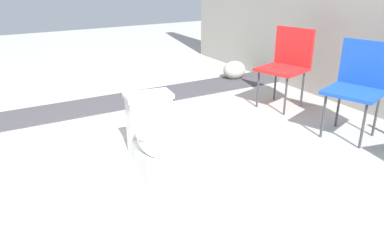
{
  "coord_description": "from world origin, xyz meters",
  "views": [
    {
      "loc": [
        2.66,
        -0.87,
        1.4
      ],
      "look_at": [
        0.29,
        0.48,
        0.3
      ],
      "focal_mm": 35.0,
      "sensor_mm": 36.0,
      "label": 1
    }
  ],
  "objects_px": {
    "folding_chair_middle": "(360,79)",
    "boulder_near": "(234,70)",
    "folding_chair_left": "(288,59)",
    "toilet": "(158,137)"
  },
  "relations": [
    {
      "from": "boulder_near",
      "to": "folding_chair_left",
      "type": "bearing_deg",
      "value": -6.97
    },
    {
      "from": "folding_chair_middle",
      "to": "boulder_near",
      "type": "xyz_separation_m",
      "value": [
        -2.03,
        0.14,
        -0.39
      ]
    },
    {
      "from": "toilet",
      "to": "boulder_near",
      "type": "xyz_separation_m",
      "value": [
        -1.68,
        1.92,
        -0.1
      ]
    },
    {
      "from": "toilet",
      "to": "boulder_near",
      "type": "bearing_deg",
      "value": 137.91
    },
    {
      "from": "folding_chair_middle",
      "to": "folding_chair_left",
      "type": "bearing_deg",
      "value": -108.93
    },
    {
      "from": "toilet",
      "to": "folding_chair_middle",
      "type": "height_order",
      "value": "folding_chair_middle"
    },
    {
      "from": "boulder_near",
      "to": "folding_chair_middle",
      "type": "bearing_deg",
      "value": -3.9
    },
    {
      "from": "folding_chair_left",
      "to": "boulder_near",
      "type": "bearing_deg",
      "value": -112.84
    },
    {
      "from": "toilet",
      "to": "folding_chair_left",
      "type": "relative_size",
      "value": 0.8
    },
    {
      "from": "folding_chair_left",
      "to": "boulder_near",
      "type": "relative_size",
      "value": 2.67
    }
  ]
}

